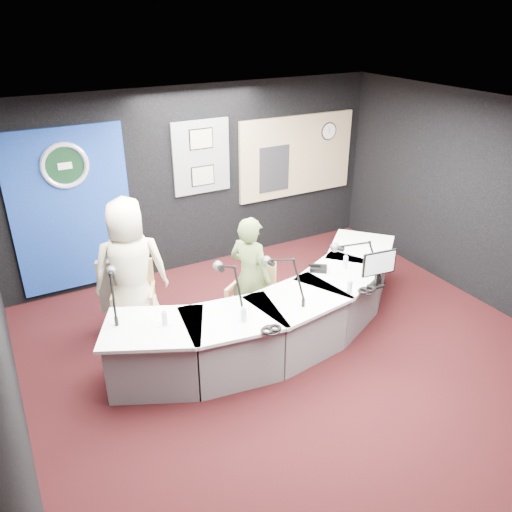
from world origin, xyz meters
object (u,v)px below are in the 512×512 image
person_woman (250,277)px  armchair_right (250,302)px  broadcast_desk (276,314)px  armchair_left (135,303)px  person_man (131,271)px

person_woman → armchair_right: bearing=-117.1°
broadcast_desk → armchair_left: 1.77m
armchair_right → person_woman: size_ratio=0.54×
broadcast_desk → armchair_right: bearing=119.9°
armchair_right → armchair_left: bearing=-149.5°
broadcast_desk → armchair_left: (-1.49, 0.95, 0.08)m
person_man → armchair_right: bearing=167.3°
armchair_left → armchair_right: size_ratio=1.07×
armchair_left → person_man: person_man is taller
broadcast_desk → person_man: bearing=147.4°
broadcast_desk → armchair_right: armchair_right is taller
broadcast_desk → person_man: (-1.49, 0.95, 0.54)m
armchair_left → person_woman: 1.48m
armchair_right → person_man: person_man is taller
armchair_left → person_man: bearing=0.0°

